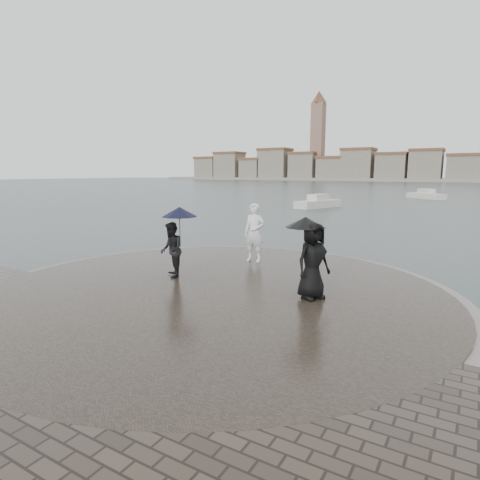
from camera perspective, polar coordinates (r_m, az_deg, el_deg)
The scene contains 8 objects.
ground at distance 8.28m, azimuth -17.83°, elevation -14.81°, with size 400.00×400.00×0.00m, color #2B3835.
kerb_ring at distance 10.68m, azimuth -3.60°, elevation -7.85°, with size 12.50×12.50×0.32m, color gray.
quay_tip at distance 10.67m, azimuth -3.60°, elevation -7.74°, with size 11.90×11.90×0.36m, color #2D261E.
statue at distance 13.53m, azimuth 2.05°, elevation 1.07°, with size 0.72×0.48×1.99m, color white.
visitor_left at distance 11.60m, azimuth -9.42°, elevation 0.12°, with size 1.26×1.11×2.04m.
visitor_right at distance 9.69m, azimuth 10.11°, elevation -1.79°, with size 1.21×1.13×1.95m.
far_skyline at distance 166.07m, azimuth 26.92°, elevation 9.33°, with size 260.00×20.00×37.00m.
boats at distance 48.31m, azimuth 19.26°, elevation 5.51°, with size 11.55×25.31×1.50m.
Camera 1 is at (5.76, -4.90, 3.35)m, focal length 30.00 mm.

